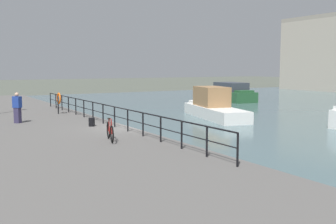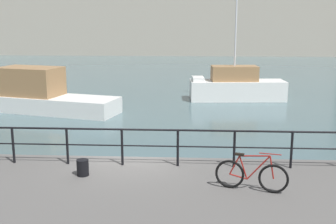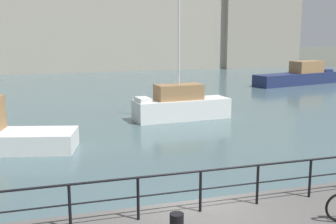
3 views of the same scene
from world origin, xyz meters
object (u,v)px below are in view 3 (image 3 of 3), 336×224
harbor_building (99,24)px  mooring_bollard (177,223)px  moored_harbor_tender (299,76)px  moored_green_narrowboat (181,105)px

harbor_building → mooring_bollard: size_ratio=158.19×
harbor_building → mooring_bollard: harbor_building is taller
harbor_building → moored_harbor_tender: (16.19, -27.52, -5.61)m
moored_green_narrowboat → moored_harbor_tender: 21.75m
moored_harbor_tender → mooring_bollard: bearing=-141.0°
harbor_building → moored_green_narrowboat: harbor_building is taller
harbor_building → mooring_bollard: (-6.84, -56.89, -5.30)m
moored_harbor_tender → moored_green_narrowboat: bearing=-155.7°
harbor_building → moored_green_narrowboat: size_ratio=9.41×
moored_green_narrowboat → mooring_bollard: moored_green_narrowboat is taller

